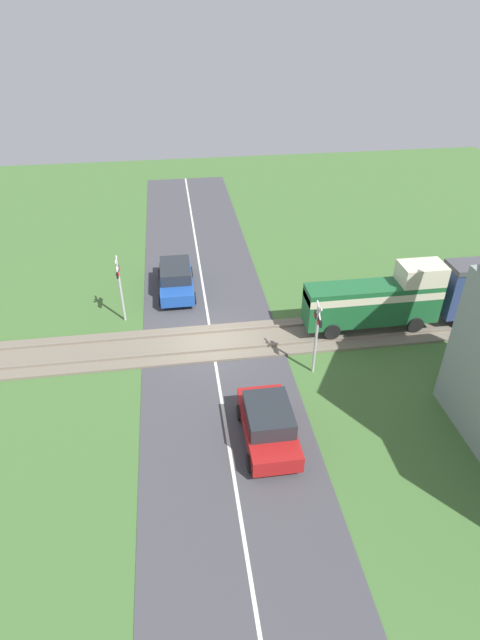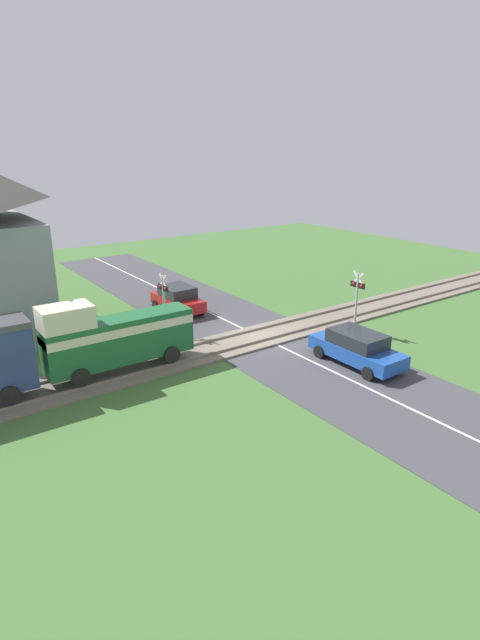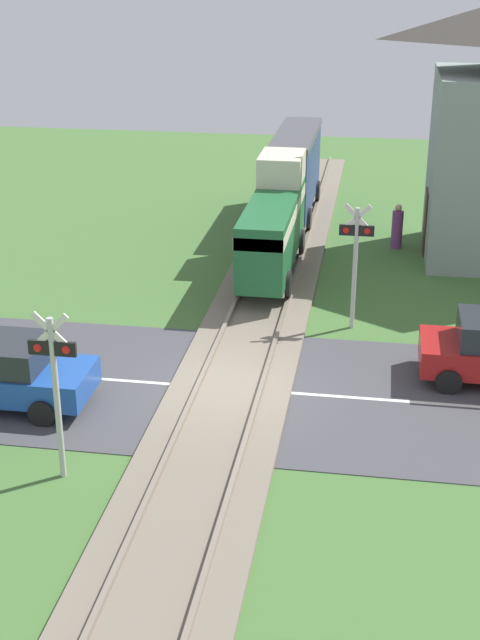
# 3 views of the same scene
# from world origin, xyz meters

# --- Properties ---
(ground_plane) EXTENTS (60.00, 60.00, 0.00)m
(ground_plane) POSITION_xyz_m (0.00, 0.00, 0.00)
(ground_plane) COLOR #426B33
(road_surface) EXTENTS (48.00, 6.40, 0.02)m
(road_surface) POSITION_xyz_m (0.00, 0.00, 0.01)
(road_surface) COLOR #424247
(road_surface) RESTS_ON ground_plane
(track_bed) EXTENTS (2.80, 48.00, 0.24)m
(track_bed) POSITION_xyz_m (0.00, 0.00, 0.07)
(track_bed) COLOR #756B5B
(track_bed) RESTS_ON ground_plane
(train) EXTENTS (1.58, 12.81, 3.18)m
(train) POSITION_xyz_m (0.00, 10.92, 1.86)
(train) COLOR #1E6033
(train) RESTS_ON track_bed
(crossing_signal_west_approach) EXTENTS (0.90, 0.18, 3.42)m
(crossing_signal_west_approach) POSITION_xyz_m (-2.59, -4.09, 2.17)
(crossing_signal_west_approach) COLOR #B7B7B7
(crossing_signal_west_approach) RESTS_ON ground_plane
(crossing_signal_east_approach) EXTENTS (0.90, 0.18, 3.42)m
(crossing_signal_east_approach) POSITION_xyz_m (2.59, 4.09, 2.17)
(crossing_signal_east_approach) COLOR #B7B7B7
(crossing_signal_east_approach) RESTS_ON ground_plane
(pedestrian_by_station) EXTENTS (0.37, 0.37, 1.51)m
(pedestrian_by_station) POSITION_xyz_m (3.77, 11.23, 0.69)
(pedestrian_by_station) COLOR #7F3D84
(pedestrian_by_station) RESTS_ON ground_plane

